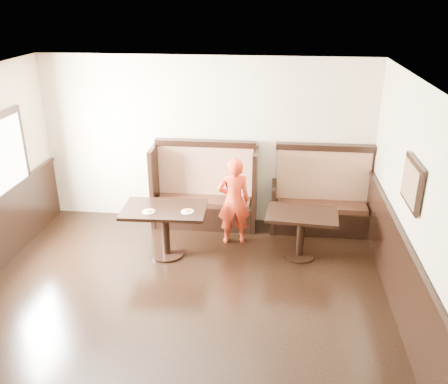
# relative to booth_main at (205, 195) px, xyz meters

# --- Properties ---
(ground) EXTENTS (7.00, 7.00, 0.00)m
(ground) POSITION_rel_booth_main_xyz_m (0.00, -3.30, -0.53)
(ground) COLOR black
(ground) RESTS_ON ground
(room_shell) EXTENTS (7.00, 7.00, 7.00)m
(room_shell) POSITION_rel_booth_main_xyz_m (-0.30, -3.01, 0.14)
(room_shell) COLOR beige
(room_shell) RESTS_ON ground
(booth_main) EXTENTS (1.75, 0.72, 1.45)m
(booth_main) POSITION_rel_booth_main_xyz_m (0.00, 0.00, 0.00)
(booth_main) COLOR black
(booth_main) RESTS_ON ground
(booth_neighbor) EXTENTS (1.65, 0.72, 1.45)m
(booth_neighbor) POSITION_rel_booth_main_xyz_m (1.95, -0.00, -0.05)
(booth_neighbor) COLOR black
(booth_neighbor) RESTS_ON ground
(table_main) EXTENTS (1.25, 0.81, 0.78)m
(table_main) POSITION_rel_booth_main_xyz_m (-0.43, -1.12, 0.07)
(table_main) COLOR black
(table_main) RESTS_ON ground
(table_neighbor) EXTENTS (1.08, 0.75, 0.72)m
(table_neighbor) POSITION_rel_booth_main_xyz_m (1.58, -0.94, 0.01)
(table_neighbor) COLOR black
(table_neighbor) RESTS_ON ground
(child) EXTENTS (0.57, 0.44, 1.41)m
(child) POSITION_rel_booth_main_xyz_m (0.54, -0.60, 0.18)
(child) COLOR red
(child) RESTS_ON ground
(pizza_plate_left) EXTENTS (0.18, 0.18, 0.03)m
(pizza_plate_left) POSITION_rel_booth_main_xyz_m (-0.63, -1.28, 0.26)
(pizza_plate_left) COLOR white
(pizza_plate_left) RESTS_ON table_main
(pizza_plate_right) EXTENTS (0.19, 0.19, 0.03)m
(pizza_plate_right) POSITION_rel_booth_main_xyz_m (-0.07, -1.21, 0.26)
(pizza_plate_right) COLOR white
(pizza_plate_right) RESTS_ON table_main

